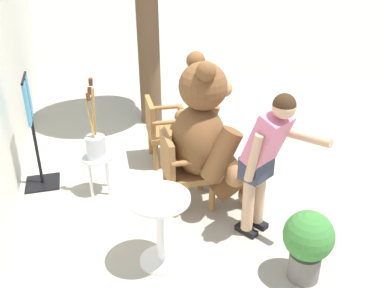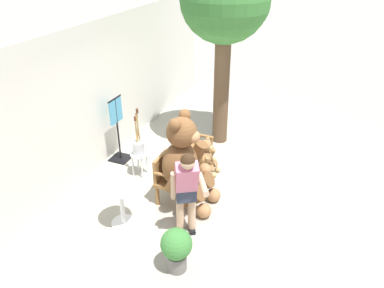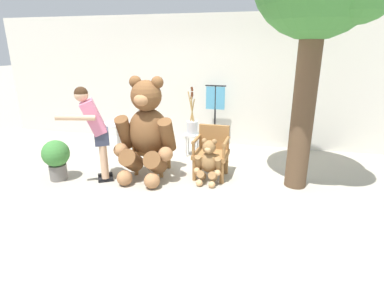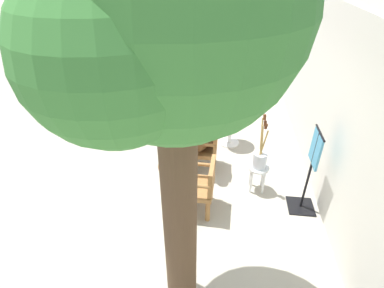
% 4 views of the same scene
% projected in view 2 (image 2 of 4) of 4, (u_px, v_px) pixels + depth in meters
% --- Properties ---
extents(ground_plane, '(60.00, 60.00, 0.00)m').
position_uv_depth(ground_plane, '(207.00, 189.00, 6.92)').
color(ground_plane, '#A8A091').
extents(back_wall, '(10.00, 0.16, 2.80)m').
position_uv_depth(back_wall, '(89.00, 99.00, 7.05)').
color(back_wall, silver).
rests_on(back_wall, ground).
extents(wooden_chair_left, '(0.56, 0.52, 0.86)m').
position_uv_depth(wooden_chair_left, '(171.00, 177.00, 6.44)').
color(wooden_chair_left, olive).
rests_on(wooden_chair_left, ground).
extents(wooden_chair_right, '(0.58, 0.54, 0.86)m').
position_uv_depth(wooden_chair_right, '(194.00, 149.00, 7.28)').
color(wooden_chair_right, olive).
rests_on(wooden_chair_right, ground).
extents(teddy_bear_large, '(1.01, 0.95, 1.69)m').
position_uv_depth(teddy_bear_large, '(185.00, 162.00, 6.17)').
color(teddy_bear_large, brown).
rests_on(teddy_bear_large, ground).
extents(teddy_bear_small, '(0.44, 0.42, 0.74)m').
position_uv_depth(teddy_bear_small, '(207.00, 157.00, 7.24)').
color(teddy_bear_small, olive).
rests_on(teddy_bear_small, ground).
extents(person_visitor, '(0.63, 0.72, 1.55)m').
position_uv_depth(person_visitor, '(187.00, 186.00, 5.41)').
color(person_visitor, black).
rests_on(person_visitor, ground).
extents(white_stool, '(0.34, 0.34, 0.46)m').
position_uv_depth(white_stool, '(140.00, 159.00, 7.18)').
color(white_stool, silver).
rests_on(white_stool, ground).
extents(brush_bucket, '(0.22, 0.22, 0.94)m').
position_uv_depth(brush_bucket, '(139.00, 146.00, 7.05)').
color(brush_bucket, silver).
rests_on(brush_bucket, white_stool).
extents(round_side_table, '(0.56, 0.56, 0.72)m').
position_uv_depth(round_side_table, '(121.00, 201.00, 5.87)').
color(round_side_table, white).
rests_on(round_side_table, ground).
extents(patio_tree, '(1.85, 1.76, 3.96)m').
position_uv_depth(patio_tree, '(228.00, 3.00, 7.19)').
color(patio_tree, brown).
rests_on(patio_tree, ground).
extents(potted_plant, '(0.44, 0.44, 0.68)m').
position_uv_depth(potted_plant, '(176.00, 247.00, 5.07)').
color(potted_plant, slate).
rests_on(potted_plant, ground).
extents(clothing_display_stand, '(0.44, 0.40, 1.36)m').
position_uv_depth(clothing_display_stand, '(118.00, 128.00, 7.51)').
color(clothing_display_stand, black).
rests_on(clothing_display_stand, ground).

